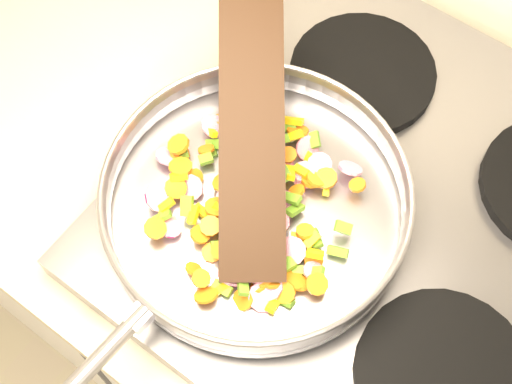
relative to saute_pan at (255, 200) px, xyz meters
The scene contains 7 objects.
cooktop 0.18m from the saute_pan, 38.84° to the left, with size 0.60×0.60×0.04m, color #939399.
grate_fl 0.05m from the saute_pan, 103.15° to the right, with size 0.19×0.19×0.02m, color black.
grate_fr 0.28m from the saute_pan, ahead, with size 0.19×0.19×0.02m, color black.
grate_bl 0.25m from the saute_pan, 91.83° to the left, with size 0.19×0.19×0.02m, color black.
saute_pan is the anchor object (origin of this frame).
vegetable_heap 0.01m from the saute_pan, 123.97° to the right, with size 0.26×0.26×0.05m.
wooden_spatula 0.07m from the saute_pan, 129.81° to the left, with size 0.32×0.07×0.01m, color black.
Camera 1 is at (-0.62, 1.27, 1.70)m, focal length 50.00 mm.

